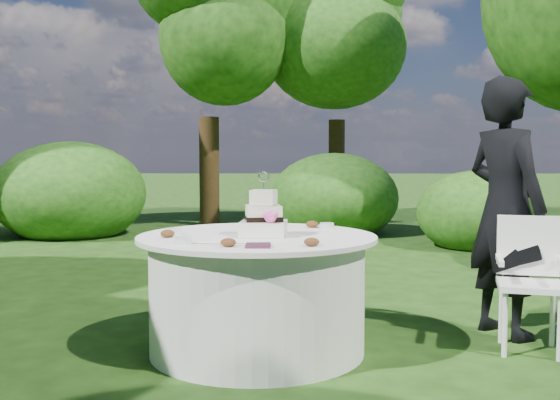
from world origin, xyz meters
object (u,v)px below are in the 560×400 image
object	(u,v)px
napkins	(258,245)
cake	(264,218)
guest	(506,207)
chair	(529,272)
table	(257,293)

from	to	relation	value
napkins	cake	bearing A→B (deg)	88.36
guest	chair	xyz separation A→B (m)	(0.05, -0.34, -0.40)
napkins	guest	world-z (taller)	guest
cake	chair	distance (m)	1.80
table	chair	xyz separation A→B (m)	(1.81, 0.08, 0.13)
table	cake	bearing A→B (deg)	-44.55
table	cake	xyz separation A→B (m)	(0.05, -0.04, 0.50)
napkins	guest	distance (m)	1.97
cake	chair	world-z (taller)	cake
table	chair	distance (m)	1.81
guest	table	xyz separation A→B (m)	(-1.75, -0.41, -0.53)
napkins	chair	size ratio (longest dim) A/B	0.16
napkins	table	xyz separation A→B (m)	(-0.03, 0.55, -0.39)
napkins	cake	size ratio (longest dim) A/B	0.33
guest	chair	world-z (taller)	guest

